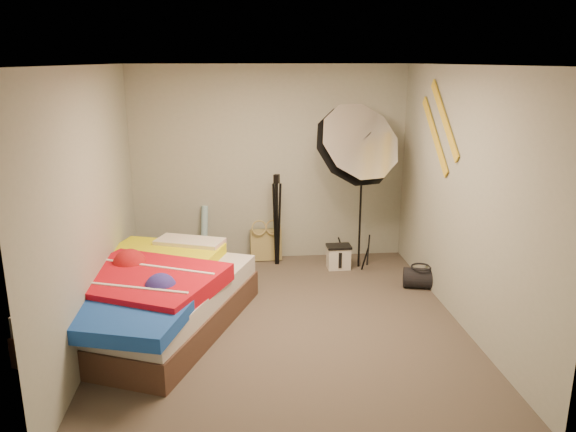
{
  "coord_description": "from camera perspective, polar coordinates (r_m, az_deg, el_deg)",
  "views": [
    {
      "loc": [
        -0.44,
        -5.09,
        2.54
      ],
      "look_at": [
        0.1,
        0.6,
        0.95
      ],
      "focal_mm": 35.0,
      "sensor_mm": 36.0,
      "label": 1
    }
  ],
  "objects": [
    {
      "name": "wall_stripe_upper",
      "position": [
        6.11,
        15.61,
        9.46
      ],
      "size": [
        0.02,
        0.91,
        0.78
      ],
      "primitive_type": "cube",
      "rotation": [
        0.7,
        0.0,
        0.0
      ],
      "color": "gold",
      "rests_on": "wall_right"
    },
    {
      "name": "wall_front",
      "position": [
        3.37,
        2.49,
        -6.94
      ],
      "size": [
        3.5,
        0.0,
        3.5
      ],
      "primitive_type": "plane",
      "rotation": [
        -1.57,
        0.0,
        0.0
      ],
      "color": "#979B8C",
      "rests_on": "floor"
    },
    {
      "name": "duffel_bag",
      "position": [
        6.68,
        13.28,
        -6.15
      ],
      "size": [
        0.43,
        0.32,
        0.23
      ],
      "primitive_type": "cylinder",
      "rotation": [
        0.0,
        1.57,
        -0.25
      ],
      "color": "black",
      "rests_on": "floor"
    },
    {
      "name": "floor",
      "position": [
        5.7,
        -0.44,
        -10.9
      ],
      "size": [
        4.0,
        4.0,
        0.0
      ],
      "primitive_type": "plane",
      "color": "brown",
      "rests_on": "ground"
    },
    {
      "name": "wall_right",
      "position": [
        5.69,
        17.4,
        1.72
      ],
      "size": [
        0.0,
        4.0,
        4.0
      ],
      "primitive_type": "plane",
      "rotation": [
        1.57,
        0.0,
        -1.57
      ],
      "color": "#979B8C",
      "rests_on": "floor"
    },
    {
      "name": "wall_back",
      "position": [
        7.22,
        -1.85,
        5.25
      ],
      "size": [
        3.5,
        0.0,
        3.5
      ],
      "primitive_type": "plane",
      "rotation": [
        1.57,
        0.0,
        0.0
      ],
      "color": "#979B8C",
      "rests_on": "floor"
    },
    {
      "name": "wall_stripe_lower",
      "position": [
        6.37,
        14.68,
        7.93
      ],
      "size": [
        0.02,
        0.91,
        0.78
      ],
      "primitive_type": "cube",
      "rotation": [
        0.7,
        0.0,
        0.0
      ],
      "color": "gold",
      "rests_on": "wall_right"
    },
    {
      "name": "ceiling",
      "position": [
        5.11,
        -0.5,
        15.1
      ],
      "size": [
        4.0,
        4.0,
        0.0
      ],
      "primitive_type": "plane",
      "rotation": [
        3.14,
        0.0,
        0.0
      ],
      "color": "silver",
      "rests_on": "wall_back"
    },
    {
      "name": "bed",
      "position": [
        5.68,
        -13.87,
        -8.01
      ],
      "size": [
        2.17,
        2.62,
        0.62
      ],
      "color": "#4E3327",
      "rests_on": "floor"
    },
    {
      "name": "photo_umbrella",
      "position": [
        6.66,
        6.84,
        6.97
      ],
      "size": [
        1.16,
        0.99,
        2.17
      ],
      "color": "black",
      "rests_on": "floor"
    },
    {
      "name": "wall_left",
      "position": [
        5.41,
        -19.27,
        0.87
      ],
      "size": [
        0.0,
        4.0,
        4.0
      ],
      "primitive_type": "plane",
      "rotation": [
        1.57,
        0.0,
        1.57
      ],
      "color": "#979B8C",
      "rests_on": "floor"
    },
    {
      "name": "wrapping_roll",
      "position": [
        7.33,
        -8.51,
        -1.86
      ],
      "size": [
        0.14,
        0.23,
        0.74
      ],
      "primitive_type": "cylinder",
      "rotation": [
        -0.17,
        0.0,
        -0.29
      ],
      "color": "#499EB7",
      "rests_on": "floor"
    },
    {
      "name": "camera_case",
      "position": [
        7.11,
        5.15,
        -4.24
      ],
      "size": [
        0.28,
        0.2,
        0.28
      ],
      "primitive_type": "cube",
      "rotation": [
        0.0,
        0.0,
        0.02
      ],
      "color": "beige",
      "rests_on": "floor"
    },
    {
      "name": "tote_bag",
      "position": [
        7.38,
        -2.25,
        -2.93
      ],
      "size": [
        0.41,
        0.18,
        0.42
      ],
      "primitive_type": "cube",
      "rotation": [
        -0.14,
        0.0,
        0.02
      ],
      "color": "tan",
      "rests_on": "floor"
    },
    {
      "name": "camera_tripod",
      "position": [
        7.07,
        -1.15,
        0.26
      ],
      "size": [
        0.08,
        0.08,
        1.18
      ],
      "color": "black",
      "rests_on": "floor"
    }
  ]
}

